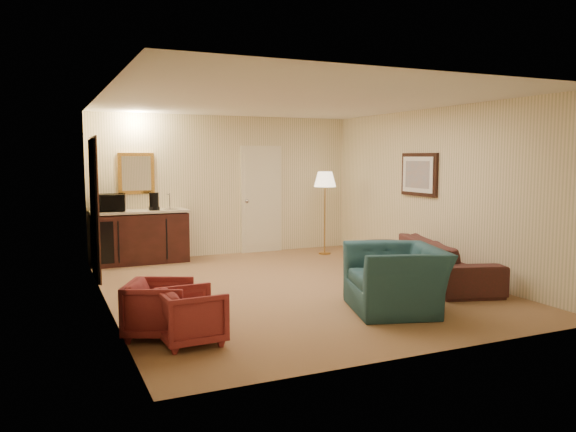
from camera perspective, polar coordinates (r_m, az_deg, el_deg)
name	(u,v)px	position (r m, az deg, el deg)	size (l,w,h in m)	color
ground	(292,287)	(8.02, 0.38, -7.21)	(6.00, 6.00, 0.00)	olive
room_walls	(265,165)	(8.48, -2.37, 5.21)	(5.02, 6.01, 2.61)	#FBE6BC
wetbar_cabinet	(140,237)	(10.05, -14.77, -2.05)	(1.64, 0.58, 0.92)	#371411
sofa	(445,254)	(8.51, 15.63, -3.75)	(2.18, 0.64, 0.85)	black
teal_armchair	(396,268)	(6.85, 10.93, -5.19)	(1.18, 0.77, 1.03)	#204851
rose_chair_near	(159,306)	(5.95, -12.96, -8.88)	(0.62, 0.58, 0.64)	maroon
rose_chair_far	(192,313)	(5.68, -9.75, -9.73)	(0.59, 0.55, 0.61)	maroon
coffee_table	(379,256)	(9.27, 9.22, -4.02)	(0.81, 0.55, 0.47)	black
floor_lamp	(325,213)	(10.62, 3.76, 0.33)	(0.42, 0.42, 1.57)	#B6853C
waste_bin	(179,253)	(10.15, -11.03, -3.70)	(0.23, 0.23, 0.28)	black
microwave	(109,201)	(9.94, -17.74, 1.48)	(0.53, 0.29, 0.36)	black
coffee_maker	(154,201)	(9.94, -13.45, 1.45)	(0.16, 0.16, 0.31)	black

